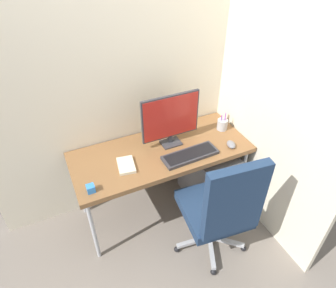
{
  "coord_description": "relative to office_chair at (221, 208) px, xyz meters",
  "views": [
    {
      "loc": [
        -0.78,
        -1.8,
        2.31
      ],
      "look_at": [
        0.03,
        -0.06,
        0.81
      ],
      "focal_mm": 32.09,
      "sensor_mm": 36.0,
      "label": 1
    }
  ],
  "objects": [
    {
      "name": "ground_plane",
      "position": [
        -0.2,
        0.64,
        -0.57
      ],
      "size": [
        8.0,
        8.0,
        0.0
      ],
      "primitive_type": "plane",
      "color": "slate"
    },
    {
      "name": "wall_back",
      "position": [
        -0.2,
        0.99,
        0.83
      ],
      "size": [
        2.75,
        0.04,
        2.8
      ],
      "primitive_type": "cube",
      "color": "beige",
      "rests_on": "ground_plane"
    },
    {
      "name": "wall_side_right",
      "position": [
        0.58,
        0.47,
        0.83
      ],
      "size": [
        0.04,
        1.88,
        2.8
      ],
      "primitive_type": "cube",
      "color": "beige",
      "rests_on": "ground_plane"
    },
    {
      "name": "desk",
      "position": [
        -0.2,
        0.64,
        0.1
      ],
      "size": [
        1.5,
        0.63,
        0.71
      ],
      "color": "brown",
      "rests_on": "ground_plane"
    },
    {
      "name": "office_chair",
      "position": [
        0.0,
        0.0,
        0.0
      ],
      "size": [
        0.61,
        0.63,
        1.09
      ],
      "color": "black",
      "rests_on": "ground_plane"
    },
    {
      "name": "filing_cabinet",
      "position": [
        0.27,
        0.61,
        -0.28
      ],
      "size": [
        0.37,
        0.53,
        0.58
      ],
      "color": "slate",
      "rests_on": "ground_plane"
    },
    {
      "name": "monitor",
      "position": [
        -0.08,
        0.7,
        0.4
      ],
      "size": [
        0.5,
        0.13,
        0.46
      ],
      "color": "#333338",
      "rests_on": "desk"
    },
    {
      "name": "keyboard",
      "position": [
        -0.02,
        0.47,
        0.16
      ],
      "size": [
        0.47,
        0.18,
        0.03
      ],
      "color": "#333338",
      "rests_on": "desk"
    },
    {
      "name": "mouse",
      "position": [
        0.36,
        0.44,
        0.17
      ],
      "size": [
        0.09,
        0.12,
        0.04
      ],
      "primitive_type": "ellipsoid",
      "rotation": [
        0.0,
        0.0,
        -0.26
      ],
      "color": "slate",
      "rests_on": "desk"
    },
    {
      "name": "pen_holder",
      "position": [
        0.43,
        0.69,
        0.2
      ],
      "size": [
        0.09,
        0.09,
        0.18
      ],
      "color": "#B2B5BA",
      "rests_on": "desk"
    },
    {
      "name": "notebook",
      "position": [
        -0.53,
        0.58,
        0.16
      ],
      "size": [
        0.16,
        0.21,
        0.02
      ],
      "primitive_type": "cube",
      "rotation": [
        0.0,
        0.0,
        -0.17
      ],
      "color": "beige",
      "rests_on": "desk"
    },
    {
      "name": "desk_clamp_accessory",
      "position": [
        -0.84,
        0.43,
        0.18
      ],
      "size": [
        0.06,
        0.06,
        0.06
      ],
      "primitive_type": "cube",
      "color": "#337FD8",
      "rests_on": "desk"
    }
  ]
}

